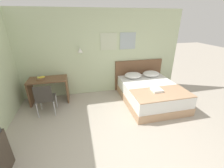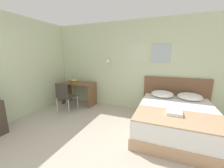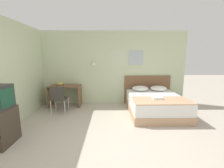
# 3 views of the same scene
# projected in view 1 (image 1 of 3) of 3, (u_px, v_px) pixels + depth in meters

# --- Properties ---
(ground_plane) EXTENTS (24.00, 24.00, 0.00)m
(ground_plane) POSITION_uv_depth(u_px,v_px,m) (123.00, 159.00, 2.75)
(ground_plane) COLOR #B2A899
(wall_back) EXTENTS (5.61, 0.31, 2.65)m
(wall_back) POSITION_uv_depth(u_px,v_px,m) (98.00, 54.00, 4.78)
(wall_back) COLOR beige
(wall_back) RESTS_ON ground_plane
(bed) EXTENTS (1.58, 1.97, 0.55)m
(bed) POSITION_uv_depth(u_px,v_px,m) (150.00, 93.00, 4.55)
(bed) COLOR tan
(bed) RESTS_ON ground_plane
(headboard) EXTENTS (1.70, 0.06, 1.05)m
(headboard) POSITION_uv_depth(u_px,v_px,m) (138.00, 74.00, 5.35)
(headboard) COLOR brown
(headboard) RESTS_ON ground_plane
(pillow_left) EXTENTS (0.57, 0.47, 0.17)m
(pillow_left) POSITION_uv_depth(u_px,v_px,m) (133.00, 75.00, 4.95)
(pillow_left) COLOR white
(pillow_left) RESTS_ON bed
(pillow_right) EXTENTS (0.57, 0.47, 0.17)m
(pillow_right) POSITION_uv_depth(u_px,v_px,m) (151.00, 74.00, 5.09)
(pillow_right) COLOR white
(pillow_right) RESTS_ON bed
(throw_blanket) EXTENTS (1.53, 0.79, 0.02)m
(throw_blanket) POSITION_uv_depth(u_px,v_px,m) (162.00, 93.00, 3.92)
(throw_blanket) COLOR tan
(throw_blanket) RESTS_ON bed
(folded_towel_near_foot) EXTENTS (0.27, 0.28, 0.06)m
(folded_towel_near_foot) POSITION_uv_depth(u_px,v_px,m) (157.00, 90.00, 4.01)
(folded_towel_near_foot) COLOR white
(folded_towel_near_foot) RESTS_ON throw_blanket
(desk) EXTENTS (1.09, 0.56, 0.75)m
(desk) POSITION_uv_depth(u_px,v_px,m) (49.00, 86.00, 4.45)
(desk) COLOR brown
(desk) RESTS_ON ground_plane
(desk_chair) EXTENTS (0.46, 0.46, 0.87)m
(desk_chair) POSITION_uv_depth(u_px,v_px,m) (45.00, 97.00, 3.82)
(desk_chair) COLOR #3D3833
(desk_chair) RESTS_ON ground_plane
(fruit_bowl) EXTENTS (0.26, 0.24, 0.11)m
(fruit_bowl) POSITION_uv_depth(u_px,v_px,m) (40.00, 78.00, 4.28)
(fruit_bowl) COLOR brown
(fruit_bowl) RESTS_ON desk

